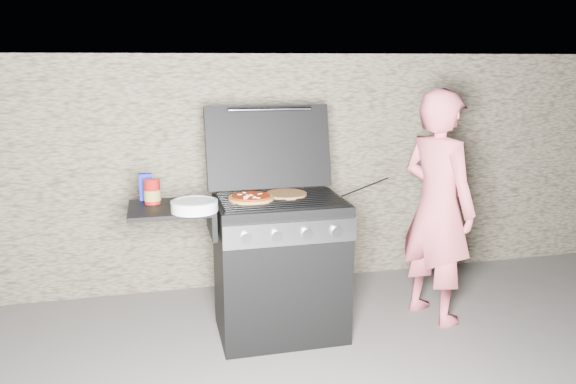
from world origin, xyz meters
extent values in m
plane|color=#645F5C|center=(0.00, 0.00, 0.00)|extent=(50.00, 50.00, 0.00)
cube|color=gray|center=(0.00, 1.05, 0.90)|extent=(8.00, 0.35, 1.80)
cylinder|color=#C38347|center=(0.06, 0.08, 0.92)|extent=(0.33, 0.33, 0.01)
cylinder|color=maroon|center=(-0.78, 0.09, 0.98)|extent=(0.13, 0.13, 0.15)
cube|color=#10149C|center=(-0.81, 0.20, 0.99)|extent=(0.08, 0.05, 0.17)
cylinder|color=white|center=(-0.54, -0.15, 0.93)|extent=(0.30, 0.30, 0.06)
imported|color=#E25D6B|center=(1.08, -0.01, 0.79)|extent=(0.56, 0.67, 1.58)
cylinder|color=black|center=(0.57, 0.00, 0.95)|extent=(0.38, 0.15, 0.08)
camera|label=1|loc=(-0.74, -3.32, 1.76)|focal=35.00mm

